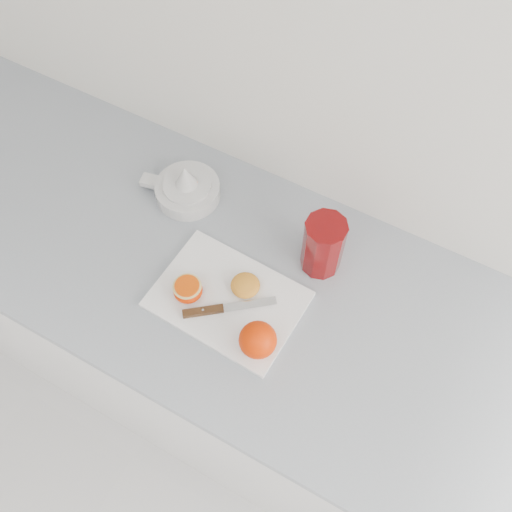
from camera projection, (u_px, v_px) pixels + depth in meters
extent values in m
cube|color=white|center=(241.00, 352.00, 1.68)|extent=(2.27, 0.60, 0.86)
cube|color=#969FA7|center=(237.00, 281.00, 1.29)|extent=(2.32, 0.64, 0.03)
cube|color=white|center=(228.00, 299.00, 1.24)|extent=(0.32, 0.24, 0.01)
sphere|color=#EE3600|center=(258.00, 340.00, 1.15)|extent=(0.08, 0.08, 0.08)
ellipsoid|color=#EE3600|center=(188.00, 290.00, 1.23)|extent=(0.06, 0.06, 0.03)
cylinder|color=#E5D882|center=(187.00, 286.00, 1.21)|extent=(0.06, 0.06, 0.00)
cylinder|color=#FD5A05|center=(187.00, 286.00, 1.21)|extent=(0.05, 0.05, 0.00)
ellipsoid|color=orange|center=(245.00, 285.00, 1.24)|extent=(0.06, 0.06, 0.03)
cylinder|color=orange|center=(245.00, 284.00, 1.23)|extent=(0.05, 0.05, 0.00)
cube|color=#4B2A16|center=(203.00, 311.00, 1.22)|extent=(0.08, 0.07, 0.01)
cube|color=#B7B7BC|center=(250.00, 304.00, 1.23)|extent=(0.10, 0.09, 0.00)
cylinder|color=#B7B7BC|center=(203.00, 311.00, 1.22)|extent=(0.01, 0.01, 0.01)
cylinder|color=white|center=(188.00, 191.00, 1.38)|extent=(0.16, 0.16, 0.04)
cylinder|color=white|center=(187.00, 185.00, 1.36)|extent=(0.12, 0.12, 0.01)
cone|color=white|center=(185.00, 176.00, 1.33)|extent=(0.05, 0.05, 0.06)
cube|color=white|center=(151.00, 181.00, 1.39)|extent=(0.06, 0.04, 0.02)
ellipsoid|color=orange|center=(191.00, 187.00, 1.35)|extent=(0.01, 0.01, 0.00)
ellipsoid|color=orange|center=(183.00, 177.00, 1.36)|extent=(0.01, 0.01, 0.00)
ellipsoid|color=orange|center=(183.00, 188.00, 1.35)|extent=(0.01, 0.01, 0.00)
ellipsoid|color=orange|center=(196.00, 182.00, 1.35)|extent=(0.01, 0.01, 0.00)
cylinder|color=maroon|center=(323.00, 246.00, 1.23)|extent=(0.09, 0.09, 0.15)
cylinder|color=#CF5706|center=(320.00, 259.00, 1.28)|extent=(0.07, 0.07, 0.02)
cylinder|color=maroon|center=(327.00, 227.00, 1.17)|extent=(0.09, 0.09, 0.00)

